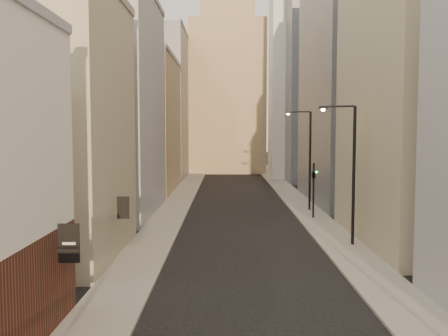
% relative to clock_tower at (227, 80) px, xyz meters
% --- Properties ---
extents(sidewalk_left, '(3.00, 140.00, 0.15)m').
position_rel_clock_tower_xyz_m(sidewalk_left, '(-5.50, -37.00, -17.56)').
color(sidewalk_left, gray).
rests_on(sidewalk_left, ground).
extents(sidewalk_right, '(3.00, 140.00, 0.15)m').
position_rel_clock_tower_xyz_m(sidewalk_right, '(7.50, -37.00, -17.56)').
color(sidewalk_right, gray).
rests_on(sidewalk_right, ground).
extents(left_bldg_beige, '(8.00, 12.00, 16.00)m').
position_rel_clock_tower_xyz_m(left_bldg_beige, '(-11.00, -66.00, -9.63)').
color(left_bldg_beige, '#9D9679').
rests_on(left_bldg_beige, ground).
extents(left_bldg_grey, '(8.00, 16.00, 20.00)m').
position_rel_clock_tower_xyz_m(left_bldg_grey, '(-11.00, -50.00, -7.63)').
color(left_bldg_grey, '#9C9CA1').
rests_on(left_bldg_grey, ground).
extents(left_bldg_tan, '(8.00, 18.00, 17.00)m').
position_rel_clock_tower_xyz_m(left_bldg_tan, '(-11.00, -32.00, -9.13)').
color(left_bldg_tan, '#8D795B').
rests_on(left_bldg_tan, ground).
extents(left_bldg_wingrid, '(8.00, 20.00, 24.00)m').
position_rel_clock_tower_xyz_m(left_bldg_wingrid, '(-11.00, -12.00, -5.63)').
color(left_bldg_wingrid, gray).
rests_on(left_bldg_wingrid, ground).
extents(right_bldg_beige, '(8.00, 16.00, 20.00)m').
position_rel_clock_tower_xyz_m(right_bldg_beige, '(13.00, -62.00, -7.63)').
color(right_bldg_beige, '#9D9679').
rests_on(right_bldg_beige, ground).
extents(right_bldg_wingrid, '(8.00, 20.00, 26.00)m').
position_rel_clock_tower_xyz_m(right_bldg_wingrid, '(13.00, -42.00, -4.63)').
color(right_bldg_wingrid, gray).
rests_on(right_bldg_wingrid, ground).
extents(highrise, '(21.00, 23.00, 51.20)m').
position_rel_clock_tower_xyz_m(highrise, '(19.00, -14.00, 8.02)').
color(highrise, gray).
rests_on(highrise, ground).
extents(clock_tower, '(14.00, 14.00, 44.90)m').
position_rel_clock_tower_xyz_m(clock_tower, '(0.00, 0.00, 0.00)').
color(clock_tower, '#8D795B').
rests_on(clock_tower, ground).
extents(white_tower, '(8.00, 8.00, 41.50)m').
position_rel_clock_tower_xyz_m(white_tower, '(11.00, -14.00, 0.97)').
color(white_tower, silver).
rests_on(white_tower, ground).
extents(streetlamp_mid, '(2.40, 1.03, 9.53)m').
position_rel_clock_tower_xyz_m(streetlamp_mid, '(8.00, -63.07, -12.19)').
color(streetlamp_mid, black).
rests_on(streetlamp_mid, ground).
extents(streetlamp_far, '(2.54, 0.60, 9.72)m').
position_rel_clock_tower_xyz_m(streetlamp_far, '(7.58, -48.18, -12.08)').
color(streetlamp_far, black).
rests_on(streetlamp_far, ground).
extents(traffic_light_right, '(0.63, 0.60, 5.00)m').
position_rel_clock_tower_xyz_m(traffic_light_right, '(7.40, -52.71, -13.89)').
color(traffic_light_right, black).
rests_on(traffic_light_right, ground).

